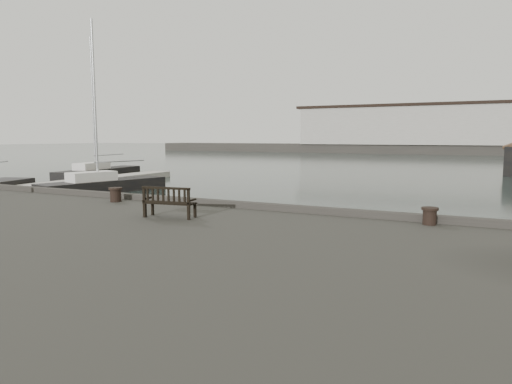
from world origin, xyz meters
TOP-DOWN VIEW (x-y plane):
  - ground at (0.00, 0.00)m, footprint 400.00×400.00m
  - pontoon at (-20.00, 10.00)m, footprint 2.00×24.00m
  - breakwater at (-4.56, 92.00)m, footprint 140.00×9.50m
  - bench at (-0.69, -2.43)m, footprint 1.42×0.67m
  - bollard_left at (-4.02, -0.84)m, footprint 0.45×0.45m
  - bollard_right at (5.49, -0.50)m, footprint 0.52×0.52m
  - yacht_b at (-24.24, 18.57)m, footprint 3.24×9.86m
  - yacht_c at (-15.79, 10.55)m, footprint 4.15×8.76m

SIDE VIEW (x-z plane):
  - ground at x=0.00m, z-range 0.00..0.00m
  - yacht_c at x=-15.79m, z-range -5.56..6.06m
  - yacht_b at x=-24.24m, z-range -6.17..6.67m
  - pontoon at x=-20.00m, z-range 0.00..0.50m
  - bollard_right at x=5.49m, z-range 1.56..1.98m
  - bollard_left at x=-4.02m, z-range 1.56..2.02m
  - bench at x=-0.69m, z-range 1.42..2.21m
  - breakwater at x=-4.56m, z-range -1.80..10.40m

